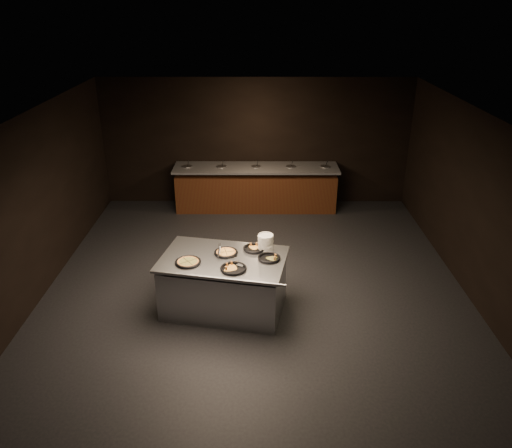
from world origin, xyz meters
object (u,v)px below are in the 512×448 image
at_px(serving_counter, 224,284).
at_px(pan_veggie_whole, 188,262).
at_px(plate_stack, 266,242).
at_px(pan_cheese_whole, 226,252).

xyz_separation_m(serving_counter, pan_veggie_whole, (-0.51, -0.16, 0.49)).
relative_size(plate_stack, pan_veggie_whole, 0.63).
relative_size(plate_stack, pan_cheese_whole, 0.66).
height_order(serving_counter, pan_veggie_whole, pan_veggie_whole).
distance_m(serving_counter, pan_cheese_whole, 0.51).
distance_m(serving_counter, pan_veggie_whole, 0.72).
bearing_deg(plate_stack, pan_cheese_whole, -165.44).
bearing_deg(serving_counter, pan_cheese_whole, 86.74).
bearing_deg(pan_veggie_whole, plate_stack, 21.71).
relative_size(serving_counter, pan_veggie_whole, 5.36).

